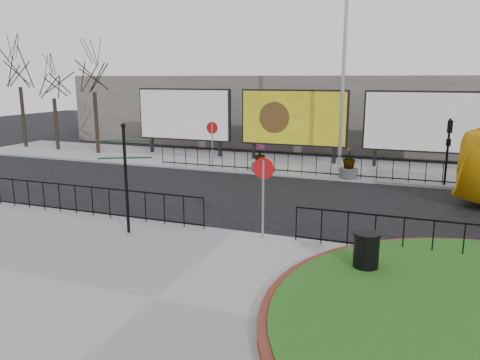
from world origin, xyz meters
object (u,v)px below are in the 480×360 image
at_px(billboard_mid, 293,118).
at_px(lamp_post, 343,79).
at_px(planter_c, 349,165).
at_px(planter_a, 260,160).
at_px(fingerpost_sign, 125,168).
at_px(litter_bin, 366,254).

xyz_separation_m(billboard_mid, lamp_post, (3.01, -1.97, 2.23)).
xyz_separation_m(billboard_mid, planter_c, (3.70, -3.57, -1.85)).
bearing_deg(planter_a, lamp_post, 22.61).
distance_m(fingerpost_sign, litter_bin, 7.49).
bearing_deg(billboard_mid, planter_c, -43.98).
bearing_deg(billboard_mid, fingerpost_sign, -96.41).
xyz_separation_m(lamp_post, planter_c, (0.69, -1.60, -4.08)).
bearing_deg(litter_bin, billboard_mid, 110.70).
bearing_deg(planter_c, litter_bin, -80.18).
height_order(billboard_mid, planter_a, billboard_mid).
height_order(planter_a, planter_c, planter_c).
distance_m(billboard_mid, fingerpost_sign, 14.44).
bearing_deg(planter_c, billboard_mid, 136.02).
bearing_deg(planter_c, planter_a, 180.00).
height_order(billboard_mid, lamp_post, lamp_post).
bearing_deg(lamp_post, litter_bin, -78.42).
xyz_separation_m(fingerpost_sign, planter_c, (5.31, 10.77, -1.44)).
relative_size(billboard_mid, planter_a, 4.38).
bearing_deg(lamp_post, planter_a, -157.39).
bearing_deg(fingerpost_sign, billboard_mid, 59.30).
relative_size(litter_bin, planter_c, 0.71).
height_order(billboard_mid, fingerpost_sign, billboard_mid).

